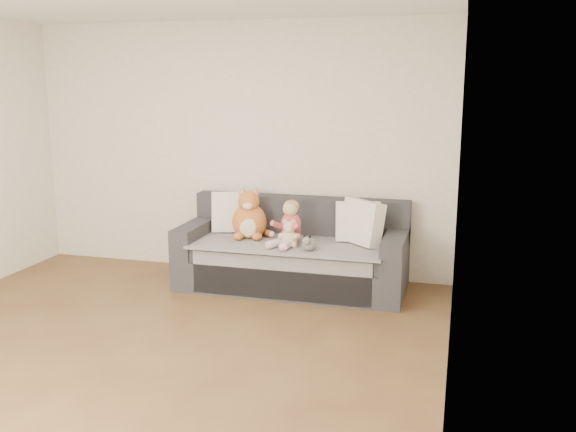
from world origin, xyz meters
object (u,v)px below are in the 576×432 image
object	(u,v)px
teddy_bear	(289,235)
toddler	(289,226)
sippy_cup	(285,239)
sofa	(293,256)
plush_cat	(249,218)

from	to	relation	value
teddy_bear	toddler	bearing A→B (deg)	97.59
toddler	sippy_cup	bearing A→B (deg)	-89.00
sofa	plush_cat	distance (m)	0.57
sippy_cup	sofa	bearing A→B (deg)	87.31
sofa	sippy_cup	distance (m)	0.34
sofa	teddy_bear	distance (m)	0.37
plush_cat	sippy_cup	world-z (taller)	plush_cat
sofa	sippy_cup	size ratio (longest dim) A/B	18.04
toddler	plush_cat	xyz separation A→B (m)	(-0.45, 0.15, 0.01)
plush_cat	sippy_cup	size ratio (longest dim) A/B	4.35
plush_cat	teddy_bear	bearing A→B (deg)	-37.63
sofa	plush_cat	world-z (taller)	plush_cat
teddy_bear	sofa	bearing A→B (deg)	88.49
sofa	toddler	world-z (taller)	toddler
plush_cat	teddy_bear	distance (m)	0.53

